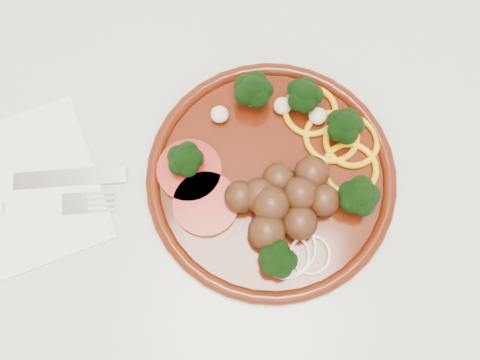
# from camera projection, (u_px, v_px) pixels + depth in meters

# --- Properties ---
(counter) EXTENTS (2.40, 0.60, 0.90)m
(counter) POSITION_uv_depth(u_px,v_px,m) (330.00, 268.00, 0.97)
(counter) COLOR beige
(counter) RESTS_ON ground
(plate) EXTENTS (0.25, 0.25, 0.05)m
(plate) POSITION_uv_depth(u_px,v_px,m) (276.00, 176.00, 0.53)
(plate) COLOR #3E1106
(plate) RESTS_ON counter
(napkin) EXTENTS (0.22, 0.22, 0.00)m
(napkin) POSITION_uv_depth(u_px,v_px,m) (17.00, 192.00, 0.54)
(napkin) COLOR white
(napkin) RESTS_ON counter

